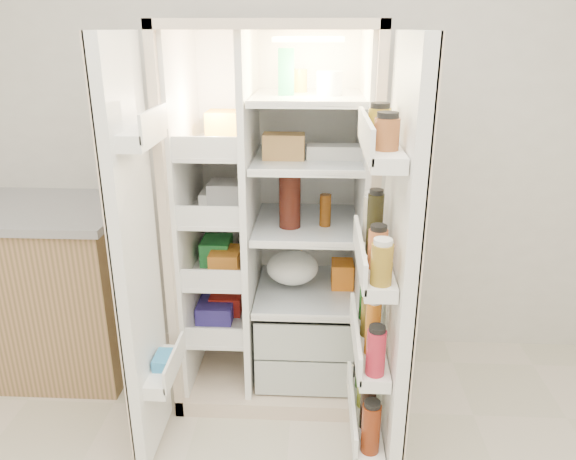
{
  "coord_description": "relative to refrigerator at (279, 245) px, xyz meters",
  "views": [
    {
      "loc": [
        0.1,
        -0.87,
        1.77
      ],
      "look_at": [
        -0.01,
        1.25,
        0.98
      ],
      "focal_mm": 34.0,
      "sensor_mm": 36.0,
      "label": 1
    }
  ],
  "objects": [
    {
      "name": "wall_back",
      "position": [
        0.08,
        0.35,
        0.61
      ],
      "size": [
        4.0,
        0.02,
        2.7
      ],
      "primitive_type": "cube",
      "color": "silver",
      "rests_on": "floor"
    },
    {
      "name": "refrigerator",
      "position": [
        0.0,
        0.0,
        0.0
      ],
      "size": [
        0.92,
        0.7,
        1.8
      ],
      "color": "beige",
      "rests_on": "floor"
    },
    {
      "name": "freezer_door",
      "position": [
        -0.51,
        -0.6,
        0.15
      ],
      "size": [
        0.15,
        0.4,
        1.72
      ],
      "color": "white",
      "rests_on": "floor"
    },
    {
      "name": "fridge_door",
      "position": [
        0.46,
        -0.7,
        0.13
      ],
      "size": [
        0.17,
        0.58,
        1.72
      ],
      "color": "white",
      "rests_on": "floor"
    },
    {
      "name": "kitchen_counter",
      "position": [
        -1.42,
        0.02,
        -0.28
      ],
      "size": [
        1.27,
        0.68,
        0.92
      ],
      "color": "#A77A53",
      "rests_on": "floor"
    }
  ]
}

